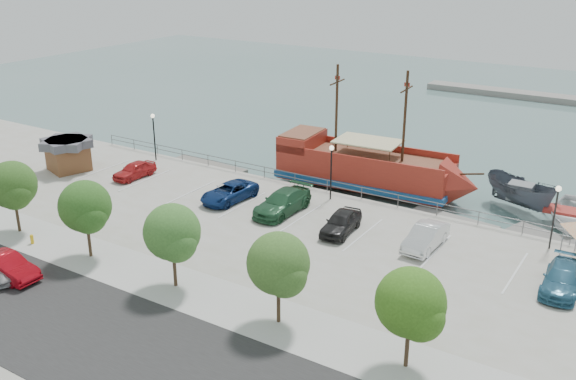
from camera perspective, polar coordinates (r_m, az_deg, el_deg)
The scene contains 27 objects.
ground at distance 44.48m, azimuth -0.29°, elevation -4.64°, with size 160.00×160.00×0.00m, color #4A706A.
street at distance 33.39m, azimuth -15.62°, elevation -12.94°, with size 100.00×8.00×0.04m, color #252424.
sidewalk at distance 36.94m, azimuth -8.76°, elevation -8.82°, with size 100.00×4.00×0.05m, color #B2B2AE.
seawall_railing at distance 50.11m, azimuth 4.51°, elevation 0.21°, with size 50.00×0.06×1.00m.
pirate_ship at distance 53.29m, azimuth 8.06°, elevation 1.65°, with size 17.14×5.78×10.71m.
patrol_boat at distance 52.24m, azimuth 19.93°, elevation -0.50°, with size 2.38×6.34×2.45m, color #4B505A.
speedboat at distance 50.98m, azimuth 23.96°, elevation -2.23°, with size 4.94×6.91×1.43m, color silver.
dock_west at distance 59.16m, azimuth -7.20°, elevation 2.04°, with size 7.82×2.24×0.45m, color slate.
dock_mid at distance 48.74m, azimuth 14.44°, elevation -2.73°, with size 6.55×1.87×0.37m, color gray.
dock_east at distance 47.30m, azimuth 23.23°, elevation -4.55°, with size 7.55×2.16×0.43m, color slate.
shed at distance 58.28m, azimuth -18.99°, elevation 3.08°, with size 4.26×4.26×2.77m.
street_sedan at distance 40.93m, azimuth -23.72°, elevation -6.25°, with size 1.54×4.42×1.46m, color #A30812.
fire_hydrant at distance 44.92m, azimuth -21.81°, elevation -4.05°, with size 0.24×0.24×0.68m.
lamp_post_left at distance 58.54m, azimuth -11.85°, elevation 5.36°, with size 0.36×0.36×4.28m.
lamp_post_mid at distance 48.22m, azimuth 3.87°, elevation 2.43°, with size 0.36×0.36×4.28m.
lamp_post_right at distance 43.47m, azimuth 22.71°, elevation -1.32°, with size 0.36×0.36×4.28m.
tree_b at distance 45.99m, azimuth -23.26°, elevation 0.26°, with size 3.30×3.20×5.00m.
tree_c at distance 40.66m, azimuth -17.52°, elevation -1.58°, with size 3.30×3.20×5.00m.
tree_d at distance 35.92m, azimuth -10.16°, elevation -3.92°, with size 3.30×3.20×5.00m.
tree_e at distance 32.01m, azimuth -0.72°, elevation -6.80°, with size 3.30×3.20×5.00m.
tree_f at distance 29.27m, azimuth 11.04°, elevation -10.08°, with size 3.30×3.20×5.00m.
parked_car_a at distance 54.98m, azimuth -13.49°, elevation 1.74°, with size 1.60×3.97×1.35m, color red.
parked_car_c at distance 48.79m, azimuth -5.24°, elevation -0.20°, with size 2.28×4.93×1.37m, color navy.
parked_car_d at distance 46.40m, azimuth -0.50°, elevation -1.10°, with size 2.24×5.51×1.60m, color #275936.
parked_car_e at distance 43.40m, azimuth 4.74°, elevation -2.86°, with size 1.75×4.34×1.48m, color black.
parked_car_f at distance 42.02m, azimuth 12.12°, elevation -4.10°, with size 1.59×4.55×1.50m, color silver.
parked_car_h at distance 39.43m, azimuth 23.18°, elevation -7.26°, with size 1.95×4.79×1.39m, color #2D6480.
Camera 1 is at (21.61, -33.82, 18.17)m, focal length 40.00 mm.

